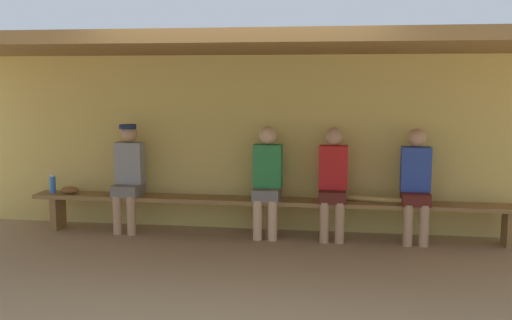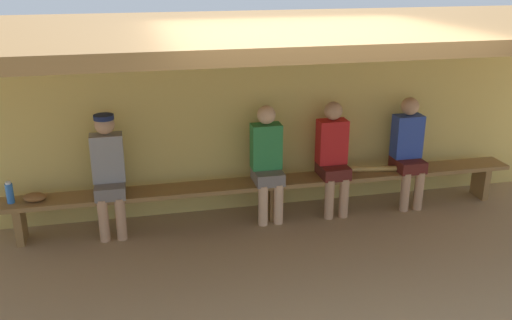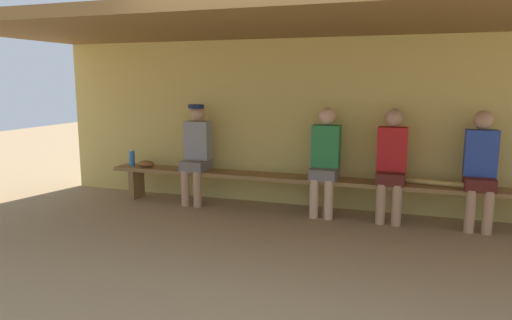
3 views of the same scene
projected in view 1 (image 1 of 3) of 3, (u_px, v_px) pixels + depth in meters
ground_plane at (250, 277)px, 5.89m from camera, size 24.00×24.00×0.00m
back_wall at (275, 143)px, 7.70m from camera, size 8.00×0.20×2.20m
dugout_roof at (261, 44)px, 6.28m from camera, size 8.00×2.80×0.12m
bench at (271, 205)px, 7.36m from camera, size 6.00×0.36×0.46m
player_middle at (128, 172)px, 7.58m from camera, size 0.34×0.42×1.34m
player_shirtless_tan at (333, 179)px, 7.20m from camera, size 0.34×0.42×1.34m
player_in_red at (416, 181)px, 7.06m from camera, size 0.34×0.42×1.34m
player_near_post at (267, 177)px, 7.32m from camera, size 0.34×0.42×1.34m
water_bottle_blue at (53, 184)px, 7.75m from camera, size 0.08×0.08×0.24m
baseball_glove_tan at (70, 190)px, 7.71m from camera, size 0.27×0.21×0.09m
baseball_bat at (385, 200)px, 7.14m from camera, size 0.86×0.21×0.07m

